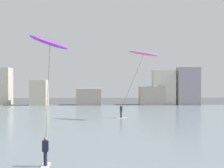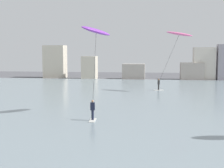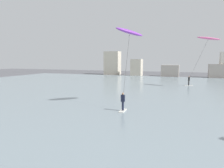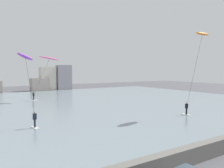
{
  "view_description": "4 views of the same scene",
  "coord_description": "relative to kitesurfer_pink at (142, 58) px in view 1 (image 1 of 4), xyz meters",
  "views": [
    {
      "loc": [
        0.51,
        1.05,
        5.0
      ],
      "look_at": [
        0.95,
        15.22,
        4.74
      ],
      "focal_mm": 49.56,
      "sensor_mm": 36.0,
      "label": 1
    },
    {
      "loc": [
        2.05,
        -5.66,
        5.45
      ],
      "look_at": [
        -0.89,
        16.5,
        3.2
      ],
      "focal_mm": 50.18,
      "sensor_mm": 36.0,
      "label": 2
    },
    {
      "loc": [
        2.64,
        1.24,
        4.66
      ],
      "look_at": [
        -2.49,
        14.99,
        2.88
      ],
      "focal_mm": 32.85,
      "sensor_mm": 36.0,
      "label": 3
    },
    {
      "loc": [
        -8.96,
        -5.25,
        5.97
      ],
      "look_at": [
        2.07,
        11.39,
        4.68
      ],
      "focal_mm": 37.63,
      "sensor_mm": 36.0,
      "label": 4
    }
  ],
  "objects": [
    {
      "name": "far_shore_buildings",
      "position": [
        -5.56,
        21.35,
        -4.57
      ],
      "size": [
        39.95,
        4.77,
        7.05
      ],
      "color": "beige",
      "rests_on": "ground"
    },
    {
      "name": "kitesurfer_pink",
      "position": [
        0.0,
        0.0,
        0.0
      ],
      "size": [
        5.28,
        3.26,
        8.36
      ],
      "color": "silver",
      "rests_on": "water_bay"
    },
    {
      "name": "water_bay",
      "position": [
        -5.21,
        -6.73,
        -7.39
      ],
      "size": [
        84.0,
        52.0,
        0.1
      ],
      "primitive_type": "cube",
      "color": "gray",
      "rests_on": "ground"
    },
    {
      "name": "kitesurfer_purple",
      "position": [
        -8.0,
        -17.07,
        -0.79
      ],
      "size": [
        2.78,
        4.81,
        7.73
      ],
      "color": "silver",
      "rests_on": "water_bay"
    }
  ]
}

